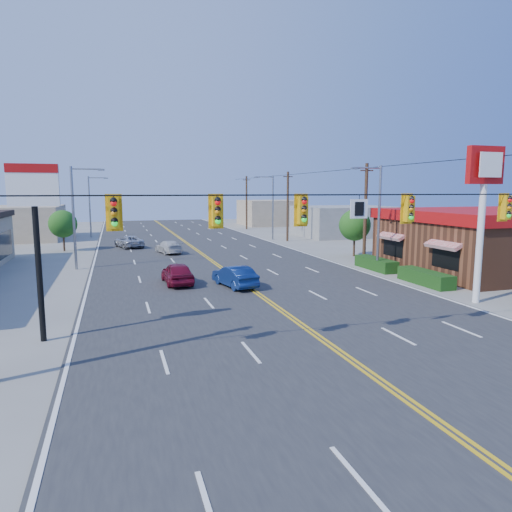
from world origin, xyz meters
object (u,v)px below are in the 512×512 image
object	(u,v)px
pizza_hut_sign	(35,215)
car_white	(169,247)
signal_span	(328,224)
car_silver	(129,242)
kfc_pylon	(483,193)
car_blue	(235,277)
kfc	(493,240)
car_magenta	(177,274)

from	to	relation	value
pizza_hut_sign	car_white	size ratio (longest dim) A/B	1.60
signal_span	pizza_hut_sign	xyz separation A→B (m)	(-10.88, 4.00, 0.30)
car_silver	car_white	bearing A→B (deg)	105.16
car_silver	kfc_pylon	bearing A→B (deg)	103.27
signal_span	car_blue	size ratio (longest dim) A/B	5.91
car_silver	signal_span	bearing A→B (deg)	84.05
car_blue	car_white	distance (m)	17.30
kfc	car_blue	size ratio (longest dim) A/B	3.96
signal_span	kfc_pylon	xyz separation A→B (m)	(11.12, 4.00, 1.16)
kfc	signal_span	bearing A→B (deg)	-149.06
signal_span	pizza_hut_sign	world-z (taller)	signal_span
kfc	kfc_pylon	bearing A→B (deg)	-138.05
pizza_hut_sign	car_white	world-z (taller)	pizza_hut_sign
kfc_pylon	car_silver	world-z (taller)	kfc_pylon
signal_span	car_silver	size ratio (longest dim) A/B	5.27
pizza_hut_sign	kfc	bearing A→B (deg)	14.52
car_white	car_silver	xyz separation A→B (m)	(-3.59, 5.81, 0.02)
kfc	pizza_hut_sign	world-z (taller)	pizza_hut_sign
car_silver	kfc	bearing A→B (deg)	122.83
pizza_hut_sign	car_white	xyz separation A→B (m)	(7.98, 24.94, -4.56)
kfc	car_blue	xyz separation A→B (m)	(-20.70, -0.22, -1.70)
signal_span	kfc_pylon	size ratio (longest dim) A/B	2.86
kfc	car_blue	bearing A→B (deg)	-179.39
kfc	pizza_hut_sign	xyz separation A→B (m)	(-30.90, -8.00, 2.80)
signal_span	car_white	xyz separation A→B (m)	(-2.90, 28.94, -4.26)
kfc	kfc_pylon	xyz separation A→B (m)	(-8.90, -8.00, 3.66)
kfc	car_silver	size ratio (longest dim) A/B	3.53
pizza_hut_sign	car_magenta	xyz separation A→B (m)	(6.82, 9.76, -4.46)
car_magenta	car_silver	world-z (taller)	car_magenta
signal_span	kfc_pylon	distance (m)	11.87
signal_span	car_silver	bearing A→B (deg)	100.58
kfc	car_white	xyz separation A→B (m)	(-22.92, 16.94, -1.76)
signal_span	car_magenta	bearing A→B (deg)	106.44
kfc	kfc_pylon	size ratio (longest dim) A/B	1.92
car_magenta	kfc_pylon	bearing A→B (deg)	144.98
kfc_pylon	car_magenta	world-z (taller)	kfc_pylon
pizza_hut_sign	car_blue	xyz separation A→B (m)	(10.20, 7.78, -4.50)
kfc	car_silver	bearing A→B (deg)	139.36
car_white	car_silver	bearing A→B (deg)	-69.51
kfc_pylon	pizza_hut_sign	world-z (taller)	kfc_pylon
pizza_hut_sign	car_magenta	bearing A→B (deg)	55.05
pizza_hut_sign	signal_span	bearing A→B (deg)	-20.19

